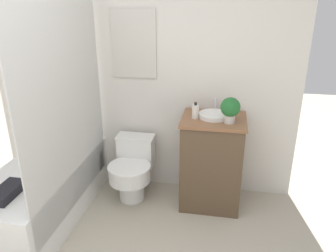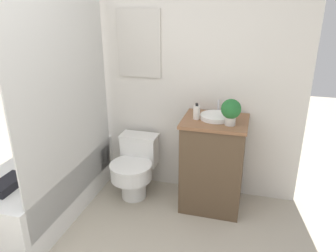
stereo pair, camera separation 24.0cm
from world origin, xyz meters
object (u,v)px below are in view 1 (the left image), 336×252
(toilet, at_px, (132,168))
(sink, at_px, (214,115))
(soap_bottle, at_px, (195,111))
(potted_plant, at_px, (230,109))

(toilet, distance_m, sink, 0.99)
(sink, height_order, soap_bottle, soap_bottle)
(soap_bottle, bearing_deg, potted_plant, -12.61)
(toilet, bearing_deg, potted_plant, -4.15)
(toilet, xyz_separation_m, soap_bottle, (0.62, 0.00, 0.64))
(soap_bottle, bearing_deg, sink, 16.91)
(soap_bottle, height_order, potted_plant, potted_plant)
(toilet, relative_size, potted_plant, 2.65)
(sink, xyz_separation_m, soap_bottle, (-0.17, -0.05, 0.04))
(toilet, xyz_separation_m, potted_plant, (0.92, -0.07, 0.71))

